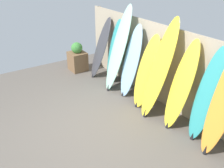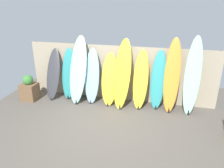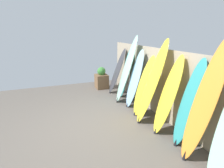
{
  "view_description": "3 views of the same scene",
  "coord_description": "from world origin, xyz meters",
  "px_view_note": "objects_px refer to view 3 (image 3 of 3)",
  "views": [
    {
      "loc": [
        3.51,
        -1.8,
        3.05
      ],
      "look_at": [
        -0.07,
        0.6,
        0.86
      ],
      "focal_mm": 40.0,
      "sensor_mm": 36.0,
      "label": 1
    },
    {
      "loc": [
        1.38,
        -4.56,
        3.18
      ],
      "look_at": [
        0.04,
        0.88,
        0.97
      ],
      "focal_mm": 35.0,
      "sensor_mm": 36.0,
      "label": 2
    },
    {
      "loc": [
        3.65,
        -0.74,
        2.21
      ],
      "look_at": [
        -0.0,
        0.62,
        1.04
      ],
      "focal_mm": 28.0,
      "sensor_mm": 36.0,
      "label": 3
    }
  ],
  "objects_px": {
    "surfboard_teal_1": "(125,74)",
    "surfboard_orange_8": "(204,103)",
    "surfboard_yellow_5": "(152,83)",
    "surfboard_charcoal_0": "(117,71)",
    "surfboard_yellow_4": "(144,86)",
    "surfboard_seafoam_2": "(126,70)",
    "surfboard_teal_7": "(189,104)",
    "planter_box": "(102,79)",
    "surfboard_skyblue_3": "(135,79)",
    "surfboard_yellow_6": "(168,96)"
  },
  "relations": [
    {
      "from": "surfboard_teal_1",
      "to": "surfboard_yellow_5",
      "type": "relative_size",
      "value": 0.81
    },
    {
      "from": "surfboard_teal_1",
      "to": "surfboard_skyblue_3",
      "type": "xyz_separation_m",
      "value": [
        0.85,
        -0.09,
        0.03
      ]
    },
    {
      "from": "surfboard_skyblue_3",
      "to": "surfboard_yellow_6",
      "type": "height_order",
      "value": "surfboard_yellow_6"
    },
    {
      "from": "planter_box",
      "to": "surfboard_yellow_5",
      "type": "bearing_deg",
      "value": 6.3
    },
    {
      "from": "surfboard_charcoal_0",
      "to": "surfboard_yellow_4",
      "type": "height_order",
      "value": "surfboard_charcoal_0"
    },
    {
      "from": "planter_box",
      "to": "surfboard_seafoam_2",
      "type": "bearing_deg",
      "value": 11.4
    },
    {
      "from": "surfboard_charcoal_0",
      "to": "surfboard_orange_8",
      "type": "xyz_separation_m",
      "value": [
        3.8,
        0.03,
        0.25
      ]
    },
    {
      "from": "surfboard_charcoal_0",
      "to": "surfboard_yellow_5",
      "type": "distance_m",
      "value": 2.36
    },
    {
      "from": "surfboard_yellow_5",
      "to": "surfboard_charcoal_0",
      "type": "bearing_deg",
      "value": 178.71
    },
    {
      "from": "surfboard_seafoam_2",
      "to": "surfboard_teal_1",
      "type": "bearing_deg",
      "value": 158.71
    },
    {
      "from": "surfboard_teal_7",
      "to": "surfboard_orange_8",
      "type": "bearing_deg",
      "value": -10.38
    },
    {
      "from": "surfboard_teal_7",
      "to": "surfboard_orange_8",
      "type": "relative_size",
      "value": 0.82
    },
    {
      "from": "surfboard_yellow_6",
      "to": "surfboard_teal_7",
      "type": "distance_m",
      "value": 0.52
    },
    {
      "from": "surfboard_yellow_6",
      "to": "planter_box",
      "type": "bearing_deg",
      "value": -173.67
    },
    {
      "from": "surfboard_teal_1",
      "to": "planter_box",
      "type": "distance_m",
      "value": 1.39
    },
    {
      "from": "surfboard_orange_8",
      "to": "surfboard_teal_7",
      "type": "bearing_deg",
      "value": 169.62
    },
    {
      "from": "surfboard_seafoam_2",
      "to": "surfboard_orange_8",
      "type": "distance_m",
      "value": 2.88
    },
    {
      "from": "surfboard_yellow_4",
      "to": "planter_box",
      "type": "height_order",
      "value": "surfboard_yellow_4"
    },
    {
      "from": "surfboard_charcoal_0",
      "to": "surfboard_yellow_6",
      "type": "xyz_separation_m",
      "value": [
        2.9,
        0.01,
        0.06
      ]
    },
    {
      "from": "surfboard_yellow_5",
      "to": "surfboard_yellow_4",
      "type": "bearing_deg",
      "value": 174.2
    },
    {
      "from": "surfboard_yellow_5",
      "to": "surfboard_teal_7",
      "type": "bearing_deg",
      "value": 8.01
    },
    {
      "from": "surfboard_seafoam_2",
      "to": "planter_box",
      "type": "relative_size",
      "value": 2.47
    },
    {
      "from": "surfboard_yellow_5",
      "to": "surfboard_teal_7",
      "type": "xyz_separation_m",
      "value": [
        1.07,
        0.15,
        -0.15
      ]
    },
    {
      "from": "surfboard_teal_1",
      "to": "surfboard_orange_8",
      "type": "xyz_separation_m",
      "value": [
        3.3,
        -0.08,
        0.23
      ]
    },
    {
      "from": "surfboard_orange_8",
      "to": "surfboard_charcoal_0",
      "type": "bearing_deg",
      "value": -179.61
    },
    {
      "from": "surfboard_charcoal_0",
      "to": "surfboard_skyblue_3",
      "type": "height_order",
      "value": "surfboard_skyblue_3"
    },
    {
      "from": "surfboard_teal_7",
      "to": "planter_box",
      "type": "bearing_deg",
      "value": -173.26
    },
    {
      "from": "surfboard_teal_1",
      "to": "surfboard_yellow_5",
      "type": "xyz_separation_m",
      "value": [
        1.85,
        -0.15,
        0.19
      ]
    },
    {
      "from": "surfboard_charcoal_0",
      "to": "surfboard_yellow_4",
      "type": "xyz_separation_m",
      "value": [
        1.94,
        -0.01,
        -0.01
      ]
    },
    {
      "from": "surfboard_charcoal_0",
      "to": "surfboard_teal_1",
      "type": "distance_m",
      "value": 0.51
    },
    {
      "from": "surfboard_seafoam_2",
      "to": "surfboard_orange_8",
      "type": "height_order",
      "value": "surfboard_orange_8"
    },
    {
      "from": "surfboard_yellow_4",
      "to": "surfboard_yellow_5",
      "type": "height_order",
      "value": "surfboard_yellow_5"
    },
    {
      "from": "surfboard_skyblue_3",
      "to": "planter_box",
      "type": "bearing_deg",
      "value": -169.06
    },
    {
      "from": "surfboard_seafoam_2",
      "to": "surfboard_teal_7",
      "type": "relative_size",
      "value": 1.2
    },
    {
      "from": "surfboard_skyblue_3",
      "to": "surfboard_seafoam_2",
      "type": "bearing_deg",
      "value": -170.79
    },
    {
      "from": "surfboard_yellow_5",
      "to": "surfboard_yellow_6",
      "type": "bearing_deg",
      "value": 6.48
    },
    {
      "from": "surfboard_teal_1",
      "to": "surfboard_yellow_4",
      "type": "bearing_deg",
      "value": -4.47
    },
    {
      "from": "surfboard_skyblue_3",
      "to": "surfboard_orange_8",
      "type": "relative_size",
      "value": 0.8
    },
    {
      "from": "surfboard_yellow_4",
      "to": "surfboard_orange_8",
      "type": "bearing_deg",
      "value": 1.12
    },
    {
      "from": "surfboard_teal_1",
      "to": "surfboard_seafoam_2",
      "type": "distance_m",
      "value": 0.5
    },
    {
      "from": "surfboard_seafoam_2",
      "to": "surfboard_yellow_6",
      "type": "height_order",
      "value": "surfboard_seafoam_2"
    },
    {
      "from": "surfboard_skyblue_3",
      "to": "surfboard_yellow_6",
      "type": "relative_size",
      "value": 0.98
    },
    {
      "from": "planter_box",
      "to": "surfboard_orange_8",
      "type": "bearing_deg",
      "value": 5.27
    },
    {
      "from": "surfboard_seafoam_2",
      "to": "surfboard_yellow_6",
      "type": "xyz_separation_m",
      "value": [
        1.98,
        0.07,
        -0.18
      ]
    },
    {
      "from": "surfboard_yellow_6",
      "to": "surfboard_teal_7",
      "type": "bearing_deg",
      "value": 9.64
    },
    {
      "from": "surfboard_seafoam_2",
      "to": "surfboard_skyblue_3",
      "type": "distance_m",
      "value": 0.48
    },
    {
      "from": "surfboard_skyblue_3",
      "to": "surfboard_yellow_5",
      "type": "relative_size",
      "value": 0.83
    },
    {
      "from": "surfboard_teal_1",
      "to": "surfboard_seafoam_2",
      "type": "xyz_separation_m",
      "value": [
        0.42,
        -0.16,
        0.22
      ]
    },
    {
      "from": "surfboard_seafoam_2",
      "to": "surfboard_skyblue_3",
      "type": "bearing_deg",
      "value": 9.21
    },
    {
      "from": "surfboard_skyblue_3",
      "to": "surfboard_yellow_4",
      "type": "distance_m",
      "value": 0.58
    }
  ]
}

